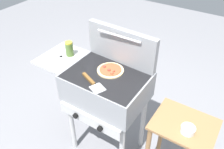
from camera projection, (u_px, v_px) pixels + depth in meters
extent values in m
plane|color=gray|center=(108.00, 145.00, 2.36)|extent=(8.00, 8.00, 0.00)
cube|color=gray|center=(107.00, 86.00, 1.89)|extent=(0.64, 0.48, 0.24)
cube|color=black|center=(107.00, 75.00, 1.82)|extent=(0.61, 0.46, 0.01)
cube|color=#BBBBBB|center=(61.00, 57.00, 2.03)|extent=(0.32, 0.41, 0.02)
cube|color=#BBBBBB|center=(63.00, 68.00, 2.10)|extent=(0.02, 0.02, 0.24)
cube|color=#BBBBBB|center=(89.00, 120.00, 1.83)|extent=(0.58, 0.02, 0.10)
cylinder|color=black|center=(75.00, 116.00, 1.86)|extent=(0.04, 0.02, 0.04)
cylinder|color=black|center=(100.00, 129.00, 1.76)|extent=(0.04, 0.02, 0.04)
cylinder|color=#BBBBBB|center=(72.00, 124.00, 2.16)|extent=(0.04, 0.04, 0.66)
cylinder|color=#BBBBBB|center=(96.00, 100.00, 2.41)|extent=(0.04, 0.04, 0.66)
cylinder|color=#BBBBBB|center=(143.00, 122.00, 2.18)|extent=(0.04, 0.04, 0.66)
cube|color=gray|center=(121.00, 46.00, 1.87)|extent=(0.63, 0.08, 0.30)
cylinder|color=#B7B7BC|center=(119.00, 36.00, 1.78)|extent=(0.38, 0.02, 0.02)
cylinder|color=beige|center=(110.00, 70.00, 1.85)|extent=(0.21, 0.21, 0.01)
cylinder|color=#D14C2D|center=(110.00, 69.00, 1.85)|extent=(0.18, 0.18, 0.01)
sphere|color=red|center=(109.00, 70.00, 1.83)|extent=(0.02, 0.02, 0.02)
sphere|color=#B1472E|center=(114.00, 71.00, 1.82)|extent=(0.02, 0.02, 0.02)
sphere|color=#D34F31|center=(112.00, 73.00, 1.80)|extent=(0.03, 0.03, 0.03)
sphere|color=#E83E32|center=(104.00, 67.00, 1.87)|extent=(0.02, 0.02, 0.02)
cylinder|color=#4C6B2D|center=(69.00, 49.00, 2.01)|extent=(0.07, 0.07, 0.12)
cylinder|color=gold|center=(69.00, 43.00, 1.97)|extent=(0.06, 0.06, 0.01)
cube|color=#B7BABF|center=(98.00, 89.00, 1.68)|extent=(0.13, 0.12, 0.01)
cube|color=brown|center=(89.00, 79.00, 1.76)|extent=(0.16, 0.08, 0.02)
cube|color=olive|center=(185.00, 125.00, 1.64)|extent=(0.44, 0.36, 0.02)
cylinder|color=olive|center=(161.00, 132.00, 2.04)|extent=(0.04, 0.04, 0.72)
cylinder|color=silver|center=(188.00, 130.00, 1.56)|extent=(0.10, 0.10, 0.04)
cylinder|color=maroon|center=(188.00, 130.00, 1.57)|extent=(0.08, 0.08, 0.02)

